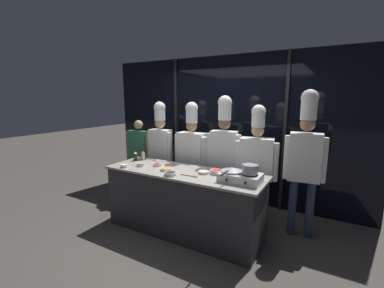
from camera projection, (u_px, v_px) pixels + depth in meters
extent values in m
plane|color=#47423D|center=(184.00, 231.00, 3.80)|extent=(24.00, 24.00, 0.00)
cube|color=black|center=(225.00, 129.00, 4.85)|extent=(5.09, 0.04, 2.70)
cube|color=#232326|center=(176.00, 126.00, 5.34)|extent=(0.05, 0.05, 2.70)
cube|color=#232326|center=(285.00, 134.00, 4.28)|extent=(0.05, 0.05, 2.70)
cube|color=#2D2D30|center=(183.00, 203.00, 3.72)|extent=(2.25, 0.72, 0.89)
cube|color=#A39E93|center=(183.00, 172.00, 3.63)|extent=(2.32, 0.75, 0.03)
cube|color=silver|center=(240.00, 178.00, 3.16)|extent=(0.50, 0.31, 0.11)
cylinder|color=black|center=(232.00, 172.00, 3.20)|extent=(0.20, 0.20, 0.01)
cylinder|color=black|center=(226.00, 180.00, 3.07)|extent=(0.03, 0.01, 0.03)
cylinder|color=black|center=(250.00, 174.00, 3.09)|extent=(0.20, 0.20, 0.01)
cylinder|color=black|center=(245.00, 183.00, 2.96)|extent=(0.03, 0.01, 0.03)
cylinder|color=#ADAFB5|center=(232.00, 171.00, 3.20)|extent=(0.26, 0.26, 0.01)
cone|color=#ADAFB5|center=(232.00, 169.00, 3.20)|extent=(0.27, 0.27, 0.05)
cylinder|color=black|center=(224.00, 173.00, 3.00)|extent=(0.02, 0.21, 0.02)
cylinder|color=#93969B|center=(250.00, 169.00, 3.08)|extent=(0.19, 0.19, 0.11)
torus|color=#93969B|center=(250.00, 165.00, 3.07)|extent=(0.19, 0.19, 0.01)
torus|color=#93969B|center=(242.00, 165.00, 3.12)|extent=(0.01, 0.05, 0.05)
torus|color=#93969B|center=(259.00, 168.00, 3.02)|extent=(0.01, 0.05, 0.05)
cylinder|color=#332319|center=(135.00, 157.00, 4.22)|extent=(0.07, 0.07, 0.12)
cone|color=white|center=(135.00, 153.00, 4.20)|extent=(0.06, 0.06, 0.03)
cylinder|color=beige|center=(143.00, 156.00, 4.28)|extent=(0.06, 0.06, 0.12)
cone|color=white|center=(143.00, 152.00, 4.27)|extent=(0.05, 0.05, 0.03)
cylinder|color=silver|center=(216.00, 172.00, 3.49)|extent=(0.16, 0.16, 0.05)
torus|color=silver|center=(216.00, 170.00, 3.49)|extent=(0.17, 0.17, 0.01)
cylinder|color=red|center=(216.00, 171.00, 3.49)|extent=(0.14, 0.14, 0.03)
cylinder|color=silver|center=(166.00, 169.00, 3.66)|extent=(0.16, 0.16, 0.04)
torus|color=silver|center=(166.00, 168.00, 3.66)|extent=(0.16, 0.16, 0.01)
cylinder|color=orange|center=(166.00, 169.00, 3.66)|extent=(0.13, 0.13, 0.02)
cylinder|color=silver|center=(141.00, 165.00, 3.89)|extent=(0.12, 0.12, 0.05)
torus|color=silver|center=(141.00, 163.00, 3.89)|extent=(0.12, 0.12, 0.01)
cylinder|color=#9E896B|center=(141.00, 164.00, 3.89)|extent=(0.10, 0.10, 0.03)
cylinder|color=silver|center=(170.00, 174.00, 3.42)|extent=(0.16, 0.16, 0.04)
torus|color=silver|center=(170.00, 173.00, 3.42)|extent=(0.17, 0.17, 0.01)
cylinder|color=#382319|center=(170.00, 173.00, 3.42)|extent=(0.13, 0.13, 0.02)
cylinder|color=silver|center=(124.00, 166.00, 3.82)|extent=(0.11, 0.11, 0.04)
torus|color=silver|center=(124.00, 165.00, 3.81)|extent=(0.11, 0.11, 0.01)
cylinder|color=silver|center=(124.00, 165.00, 3.81)|extent=(0.09, 0.09, 0.02)
cylinder|color=silver|center=(157.00, 165.00, 3.90)|extent=(0.12, 0.12, 0.04)
torus|color=silver|center=(157.00, 163.00, 3.90)|extent=(0.12, 0.12, 0.01)
cylinder|color=#B22D1E|center=(157.00, 164.00, 3.90)|extent=(0.10, 0.10, 0.02)
cylinder|color=silver|center=(204.00, 172.00, 3.51)|extent=(0.15, 0.15, 0.03)
torus|color=silver|center=(204.00, 171.00, 3.51)|extent=(0.15, 0.15, 0.01)
cylinder|color=#E0C689|center=(204.00, 172.00, 3.51)|extent=(0.12, 0.12, 0.02)
cube|color=olive|center=(186.00, 175.00, 3.42)|extent=(0.17, 0.02, 0.01)
ellipsoid|color=olive|center=(195.00, 176.00, 3.36)|extent=(0.08, 0.06, 0.02)
cube|color=#B2B5BA|center=(152.00, 160.00, 4.26)|extent=(0.15, 0.04, 0.01)
ellipsoid|color=#B2B5BA|center=(156.00, 161.00, 4.19)|extent=(0.08, 0.05, 0.02)
cylinder|color=#2D3856|center=(145.00, 179.00, 5.03)|extent=(0.10, 0.10, 0.73)
cylinder|color=#2D3856|center=(136.00, 178.00, 5.12)|extent=(0.10, 0.10, 0.73)
cube|color=#33754C|center=(139.00, 146.00, 4.95)|extent=(0.42, 0.24, 0.59)
cylinder|color=tan|center=(148.00, 148.00, 4.83)|extent=(0.08, 0.08, 0.54)
cylinder|color=tan|center=(129.00, 146.00, 5.02)|extent=(0.08, 0.08, 0.54)
sphere|color=tan|center=(138.00, 125.00, 4.88)|extent=(0.17, 0.17, 0.17)
cylinder|color=#232326|center=(166.00, 184.00, 4.71)|extent=(0.10, 0.10, 0.76)
cylinder|color=#232326|center=(157.00, 182.00, 4.81)|extent=(0.10, 0.10, 0.76)
cube|color=white|center=(160.00, 147.00, 4.63)|extent=(0.39, 0.20, 0.62)
cylinder|color=white|center=(169.00, 149.00, 4.50)|extent=(0.08, 0.08, 0.57)
cylinder|color=white|center=(150.00, 146.00, 4.72)|extent=(0.08, 0.08, 0.57)
sphere|color=tan|center=(160.00, 123.00, 4.56)|extent=(0.18, 0.18, 0.18)
cylinder|color=white|center=(160.00, 114.00, 4.53)|extent=(0.19, 0.19, 0.23)
sphere|color=white|center=(160.00, 108.00, 4.51)|extent=(0.21, 0.21, 0.21)
cylinder|color=#4C4C51|center=(198.00, 191.00, 4.36)|extent=(0.12, 0.12, 0.76)
cylinder|color=#4C4C51|center=(185.00, 188.00, 4.49)|extent=(0.12, 0.12, 0.76)
cube|color=white|center=(192.00, 151.00, 4.30)|extent=(0.48, 0.26, 0.61)
cylinder|color=white|center=(204.00, 154.00, 4.14)|extent=(0.09, 0.09, 0.56)
cylinder|color=white|center=(178.00, 151.00, 4.41)|extent=(0.09, 0.09, 0.56)
sphere|color=#A87A5B|center=(192.00, 126.00, 4.23)|extent=(0.18, 0.18, 0.18)
cylinder|color=white|center=(192.00, 116.00, 4.20)|extent=(0.19, 0.19, 0.24)
sphere|color=white|center=(192.00, 108.00, 4.17)|extent=(0.20, 0.20, 0.20)
cylinder|color=#4C4C51|center=(230.00, 195.00, 4.14)|extent=(0.11, 0.11, 0.79)
cylinder|color=#4C4C51|center=(216.00, 193.00, 4.22)|extent=(0.11, 0.11, 0.79)
cube|color=white|center=(224.00, 151.00, 4.05)|extent=(0.44, 0.28, 0.64)
cylinder|color=white|center=(238.00, 154.00, 3.94)|extent=(0.08, 0.08, 0.59)
cylinder|color=white|center=(209.00, 151.00, 4.10)|extent=(0.08, 0.08, 0.59)
sphere|color=brown|center=(224.00, 123.00, 3.97)|extent=(0.19, 0.19, 0.19)
cylinder|color=white|center=(225.00, 111.00, 3.94)|extent=(0.20, 0.20, 0.27)
sphere|color=white|center=(225.00, 102.00, 3.91)|extent=(0.21, 0.21, 0.21)
cylinder|color=#2D3856|center=(263.00, 203.00, 3.87)|extent=(0.12, 0.12, 0.75)
cylinder|color=#2D3856|center=(246.00, 201.00, 3.96)|extent=(0.12, 0.12, 0.75)
cube|color=white|center=(256.00, 158.00, 3.79)|extent=(0.51, 0.32, 0.61)
cylinder|color=white|center=(275.00, 162.00, 3.67)|extent=(0.10, 0.10, 0.56)
cylinder|color=white|center=(238.00, 159.00, 3.85)|extent=(0.10, 0.10, 0.56)
sphere|color=tan|center=(258.00, 131.00, 3.72)|extent=(0.18, 0.18, 0.18)
cylinder|color=white|center=(258.00, 120.00, 3.69)|extent=(0.19, 0.19, 0.22)
sphere|color=white|center=(259.00, 112.00, 3.67)|extent=(0.20, 0.20, 0.20)
cylinder|color=#2D3856|center=(310.00, 210.00, 3.57)|extent=(0.11, 0.11, 0.82)
cylinder|color=#2D3856|center=(292.00, 207.00, 3.66)|extent=(0.11, 0.11, 0.82)
cube|color=white|center=(305.00, 157.00, 3.48)|extent=(0.43, 0.26, 0.66)
cylinder|color=white|center=(324.00, 160.00, 3.36)|extent=(0.08, 0.08, 0.61)
cylinder|color=white|center=(287.00, 157.00, 3.54)|extent=(0.08, 0.08, 0.61)
sphere|color=#A87A5B|center=(308.00, 124.00, 3.40)|extent=(0.19, 0.19, 0.19)
cylinder|color=white|center=(309.00, 109.00, 3.36)|extent=(0.20, 0.20, 0.29)
sphere|color=white|center=(310.00, 98.00, 3.33)|extent=(0.22, 0.22, 0.22)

